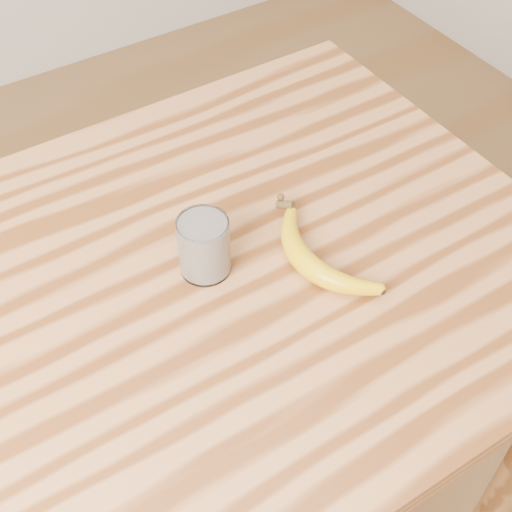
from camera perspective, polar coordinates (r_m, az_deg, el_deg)
table at (r=1.08m, az=-7.86°, el=-8.05°), size 1.20×0.80×0.90m
smoothie_glass at (r=0.97m, az=-4.18°, el=0.82°), size 0.07×0.07×0.09m
banana at (r=0.99m, az=4.11°, el=-0.71°), size 0.13×0.28×0.03m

